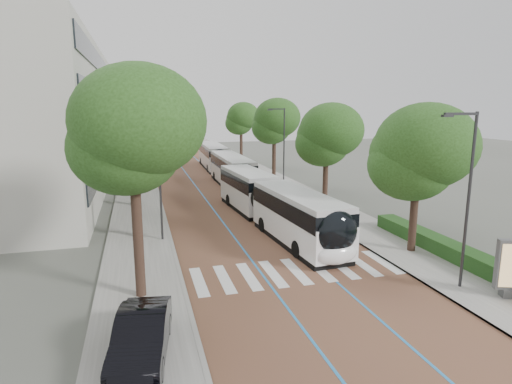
% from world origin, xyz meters
% --- Properties ---
extents(ground, '(160.00, 160.00, 0.00)m').
position_xyz_m(ground, '(0.00, 0.00, 0.00)').
color(ground, '#51544C').
rests_on(ground, ground).
extents(road, '(11.00, 140.00, 0.02)m').
position_xyz_m(road, '(0.00, 40.00, 0.01)').
color(road, brown).
rests_on(road, ground).
extents(sidewalk_left, '(4.00, 140.00, 0.12)m').
position_xyz_m(sidewalk_left, '(-7.50, 40.00, 0.06)').
color(sidewalk_left, gray).
rests_on(sidewalk_left, ground).
extents(sidewalk_right, '(4.00, 140.00, 0.12)m').
position_xyz_m(sidewalk_right, '(7.50, 40.00, 0.06)').
color(sidewalk_right, gray).
rests_on(sidewalk_right, ground).
extents(kerb_left, '(0.20, 140.00, 0.14)m').
position_xyz_m(kerb_left, '(-5.60, 40.00, 0.06)').
color(kerb_left, gray).
rests_on(kerb_left, ground).
extents(kerb_right, '(0.20, 140.00, 0.14)m').
position_xyz_m(kerb_right, '(5.60, 40.00, 0.06)').
color(kerb_right, gray).
rests_on(kerb_right, ground).
extents(zebra_crossing, '(10.55, 3.60, 0.01)m').
position_xyz_m(zebra_crossing, '(0.20, 1.00, 0.03)').
color(zebra_crossing, silver).
rests_on(zebra_crossing, ground).
extents(lane_line_left, '(0.12, 126.00, 0.01)m').
position_xyz_m(lane_line_left, '(-1.60, 40.00, 0.02)').
color(lane_line_left, '#257ABD').
rests_on(lane_line_left, road).
extents(lane_line_right, '(0.12, 126.00, 0.01)m').
position_xyz_m(lane_line_right, '(1.60, 40.00, 0.02)').
color(lane_line_right, '#257ABD').
rests_on(lane_line_right, road).
extents(office_building, '(18.11, 40.00, 14.00)m').
position_xyz_m(office_building, '(-19.47, 28.00, 7.00)').
color(office_building, '#B3B0A6').
rests_on(office_building, ground).
extents(hedge, '(1.20, 14.00, 0.80)m').
position_xyz_m(hedge, '(9.10, 0.00, 0.52)').
color(hedge, '#1D4518').
rests_on(hedge, sidewalk_right).
extents(streetlight_near, '(1.82, 0.20, 8.00)m').
position_xyz_m(streetlight_near, '(6.62, -3.00, 4.82)').
color(streetlight_near, '#2E2E30').
rests_on(streetlight_near, sidewalk_right).
extents(streetlight_far, '(1.82, 0.20, 8.00)m').
position_xyz_m(streetlight_far, '(6.62, 22.00, 4.82)').
color(streetlight_far, '#2E2E30').
rests_on(streetlight_far, sidewalk_right).
extents(lamp_post_left, '(0.14, 0.14, 8.00)m').
position_xyz_m(lamp_post_left, '(-6.10, 8.00, 4.12)').
color(lamp_post_left, '#2E2E30').
rests_on(lamp_post_left, sidewalk_left).
extents(trees_left, '(6.10, 60.47, 10.15)m').
position_xyz_m(trees_left, '(-7.50, 24.73, 7.00)').
color(trees_left, black).
rests_on(trees_left, ground).
extents(trees_right, '(5.58, 47.18, 8.63)m').
position_xyz_m(trees_right, '(7.70, 19.55, 5.95)').
color(trees_right, black).
rests_on(trees_right, ground).
extents(lead_bus, '(3.93, 18.53, 3.20)m').
position_xyz_m(lead_bus, '(1.63, 9.06, 1.63)').
color(lead_bus, black).
rests_on(lead_bus, ground).
extents(bus_queued_0, '(2.59, 12.41, 3.20)m').
position_xyz_m(bus_queued_0, '(2.12, 24.72, 1.62)').
color(bus_queued_0, white).
rests_on(bus_queued_0, ground).
extents(bus_queued_1, '(2.89, 12.47, 3.20)m').
position_xyz_m(bus_queued_1, '(2.46, 38.32, 1.62)').
color(bus_queued_1, white).
rests_on(bus_queued_1, ground).
extents(ad_panel, '(1.30, 0.74, 2.62)m').
position_xyz_m(ad_panel, '(8.00, -4.51, 1.49)').
color(ad_panel, '#59595B').
rests_on(ad_panel, sidewalk_right).
extents(parked_car, '(2.32, 4.89, 1.55)m').
position_xyz_m(parked_car, '(-7.52, -4.97, 0.89)').
color(parked_car, black).
rests_on(parked_car, sidewalk_left).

